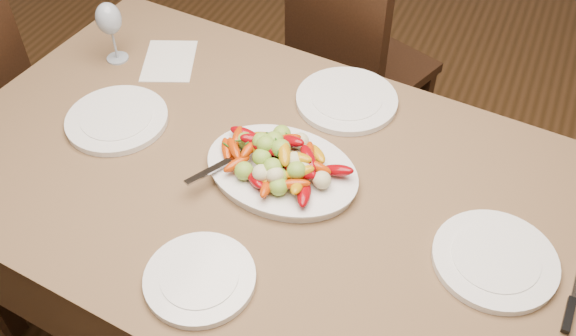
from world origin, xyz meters
The scene contains 12 objects.
dining_table centered at (0.17, 0.21, 0.38)m, with size 1.84×1.04×0.76m, color brown.
chair_far centered at (0.08, 1.11, 0.47)m, with size 0.42×0.42×0.95m, color black, non-canonical shape.
serving_platter centered at (0.14, 0.23, 0.77)m, with size 0.39×0.29×0.02m, color white.
roasted_vegetables centered at (0.14, 0.23, 0.83)m, with size 0.32×0.22×0.09m, color #7D0208, non-canonical shape.
serving_spoon centered at (0.07, 0.20, 0.81)m, with size 0.28×0.06×0.03m, color #9EA0A8, non-canonical shape.
plate_left centered at (-0.36, 0.24, 0.77)m, with size 0.28×0.28×0.02m, color white.
plate_right centered at (0.69, 0.18, 0.77)m, with size 0.28×0.28×0.02m, color white.
plate_far centered at (0.19, 0.57, 0.77)m, with size 0.29×0.29×0.02m, color white.
plate_near centered at (0.11, -0.13, 0.77)m, with size 0.25×0.25×0.02m, color white.
wine_glass centered at (-0.52, 0.48, 0.86)m, with size 0.08×0.08×0.20m, color #8C99A5, non-canonical shape.
menu_card centered at (-0.37, 0.54, 0.76)m, with size 0.15×0.21×0.00m, color silver.
table_knife centered at (0.86, 0.14, 0.76)m, with size 0.02×0.20×0.01m, color #9EA0A8, non-canonical shape.
Camera 1 is at (0.61, -0.78, 1.94)m, focal length 40.00 mm.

